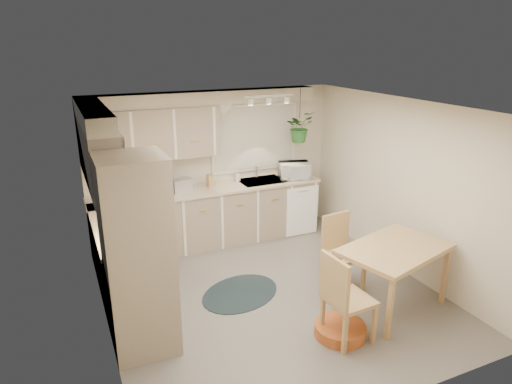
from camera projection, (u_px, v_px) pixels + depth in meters
floor at (271, 294)px, 5.88m from camera, size 4.20×4.20×0.00m
ceiling at (273, 107)px, 5.12m from camera, size 4.20×4.20×0.00m
wall_back at (214, 166)px, 7.32m from camera, size 4.00×0.04×2.40m
wall_front at (386, 290)px, 3.68m from camera, size 4.00×0.04×2.40m
wall_left at (98, 235)px, 4.72m from camera, size 0.04×4.20×2.40m
wall_right at (402, 186)px, 6.28m from camera, size 0.04×4.20×2.40m
base_cab_left at (122, 259)px, 5.83m from camera, size 0.60×1.85×0.90m
base_cab_back at (210, 217)px, 7.22m from camera, size 3.60×0.60×0.90m
counter_left at (119, 225)px, 5.69m from camera, size 0.64×1.89×0.04m
counter_back at (209, 189)px, 7.06m from camera, size 3.64×0.64×0.04m
oven_stack at (138, 257)px, 4.57m from camera, size 0.65×0.65×2.10m
wall_oven_face at (169, 251)px, 4.70m from camera, size 0.02×0.56×0.58m
upper_cab_left at (99, 154)px, 5.46m from camera, size 0.35×2.00×0.75m
upper_cab_back at (151, 134)px, 6.58m from camera, size 2.00×0.35×0.75m
soffit_left at (92, 114)px, 5.30m from camera, size 0.30×2.00×0.20m
soffit_back at (203, 98)px, 6.76m from camera, size 3.60×0.30×0.20m
cooktop at (127, 241)px, 5.19m from camera, size 0.52×0.58×0.02m
range_hood at (122, 204)px, 5.04m from camera, size 0.40×0.60×0.14m
window_blinds at (255, 138)px, 7.44m from camera, size 1.40×0.02×1.00m
window_frame at (254, 138)px, 7.44m from camera, size 1.50×0.02×1.10m
sink at (262, 183)px, 7.42m from camera, size 0.70×0.48×0.10m
dishwasher_front at (302, 211)px, 7.54m from camera, size 0.58×0.02×0.83m
track_light_bar at (269, 96)px, 6.75m from camera, size 0.80×0.04×0.04m
wall_clock at (222, 104)px, 7.04m from camera, size 0.30×0.03×0.30m
dining_table at (392, 277)px, 5.49m from camera, size 1.46×1.17×0.80m
chair_left at (349, 297)px, 4.86m from camera, size 0.51×0.51×1.03m
chair_back at (345, 253)px, 5.92m from camera, size 0.50×0.50×0.97m
braided_rug at (240, 293)px, 5.90m from camera, size 1.34×1.20×0.01m
pet_bed at (340, 330)px, 5.05m from camera, size 0.70×0.70×0.13m
microwave at (294, 169)px, 7.49m from camera, size 0.55×0.39×0.33m
soap_bottle at (237, 179)px, 7.39m from camera, size 0.08×0.17×0.08m
hanging_plant at (299, 130)px, 7.31m from camera, size 0.55×0.59×0.38m
coffee_maker at (166, 183)px, 6.75m from camera, size 0.22×0.26×0.34m
toaster at (181, 185)px, 6.88m from camera, size 0.35×0.25×0.19m
knife_block at (210, 181)px, 7.09m from camera, size 0.10×0.10×0.20m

